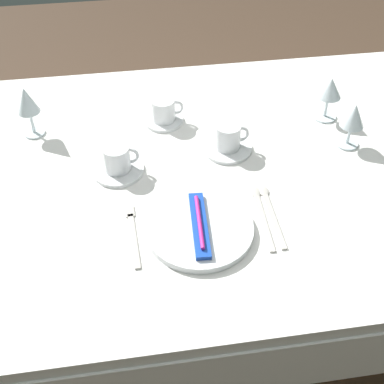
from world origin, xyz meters
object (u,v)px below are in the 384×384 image
at_px(wine_glass_centre, 27,103).
at_px(wine_glass_left, 353,118).
at_px(dinner_plate, 199,229).
at_px(coffee_cup_left, 165,109).
at_px(spoon_dessert, 270,208).
at_px(coffee_cup_far, 117,158).
at_px(spoon_soup, 260,210).
at_px(wine_glass_right, 330,90).
at_px(toothbrush_package, 199,224).
at_px(fork_outer, 133,232).
at_px(coffee_cup_right, 228,136).

xyz_separation_m(wine_glass_centre, wine_glass_left, (0.90, -0.19, -0.02)).
xyz_separation_m(dinner_plate, coffee_cup_left, (-0.03, 0.47, 0.04)).
relative_size(spoon_dessert, coffee_cup_far, 2.29).
relative_size(spoon_soup, wine_glass_right, 1.65).
distance_m(toothbrush_package, wine_glass_centre, 0.63).
bearing_deg(fork_outer, coffee_cup_far, 95.53).
distance_m(spoon_soup, wine_glass_left, 0.40).
xyz_separation_m(fork_outer, coffee_cup_left, (0.13, 0.45, 0.04)).
bearing_deg(wine_glass_centre, wine_glass_left, -11.77).
xyz_separation_m(toothbrush_package, wine_glass_centre, (-0.42, 0.46, 0.08)).
distance_m(toothbrush_package, spoon_dessert, 0.20).
relative_size(dinner_plate, wine_glass_centre, 1.67).
distance_m(spoon_dessert, coffee_cup_right, 0.26).
bearing_deg(coffee_cup_right, coffee_cup_left, 134.89).
bearing_deg(spoon_soup, coffee_cup_right, 97.24).
relative_size(wine_glass_centre, wine_glass_right, 1.14).
bearing_deg(coffee_cup_right, spoon_dessert, -77.33).
distance_m(fork_outer, wine_glass_left, 0.70).
bearing_deg(spoon_soup, spoon_dessert, 3.90).
height_order(spoon_soup, wine_glass_left, wine_glass_left).
height_order(fork_outer, coffee_cup_far, coffee_cup_far).
relative_size(coffee_cup_left, coffee_cup_right, 0.99).
relative_size(coffee_cup_left, coffee_cup_far, 0.99).
bearing_deg(fork_outer, wine_glass_centre, 120.68).
height_order(dinner_plate, toothbrush_package, toothbrush_package).
relative_size(dinner_plate, wine_glass_right, 1.91).
bearing_deg(coffee_cup_far, wine_glass_centre, 138.92).
distance_m(dinner_plate, fork_outer, 0.16).
distance_m(fork_outer, coffee_cup_far, 0.24).
height_order(coffee_cup_right, coffee_cup_far, coffee_cup_right).
height_order(fork_outer, wine_glass_left, wine_glass_left).
bearing_deg(wine_glass_left, dinner_plate, -150.09).
bearing_deg(wine_glass_left, spoon_dessert, -142.19).
relative_size(coffee_cup_left, wine_glass_centre, 0.61).
xyz_separation_m(fork_outer, spoon_soup, (0.32, 0.03, 0.00)).
relative_size(spoon_dessert, coffee_cup_left, 2.31).
height_order(spoon_soup, wine_glass_centre, wine_glass_centre).
bearing_deg(coffee_cup_left, fork_outer, -105.96).
xyz_separation_m(wine_glass_centre, wine_glass_right, (0.89, -0.05, -0.01)).
bearing_deg(coffee_cup_right, fork_outer, -135.66).
bearing_deg(wine_glass_centre, coffee_cup_right, -16.07).
xyz_separation_m(coffee_cup_right, wine_glass_left, (0.35, -0.03, 0.05)).
bearing_deg(coffee_cup_left, dinner_plate, -86.14).
bearing_deg(wine_glass_centre, spoon_soup, -35.24).
xyz_separation_m(spoon_dessert, wine_glass_left, (0.29, 0.23, 0.09)).
bearing_deg(dinner_plate, coffee_cup_far, 125.75).
bearing_deg(coffee_cup_far, wine_glass_left, 1.91).
distance_m(coffee_cup_left, wine_glass_right, 0.50).
xyz_separation_m(toothbrush_package, fork_outer, (-0.16, 0.02, -0.02)).
height_order(spoon_dessert, wine_glass_centre, wine_glass_centre).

